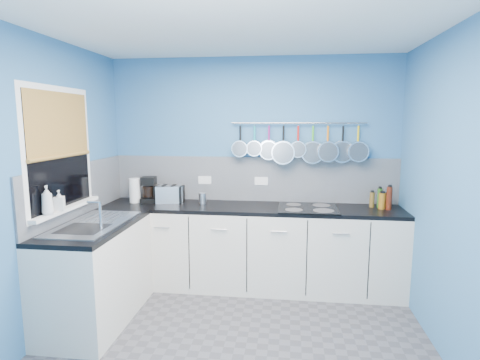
% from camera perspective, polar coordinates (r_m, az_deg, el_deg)
% --- Properties ---
extents(floor, '(3.20, 3.00, 0.02)m').
position_cam_1_polar(floor, '(3.41, -0.82, -23.51)').
color(floor, '#47474C').
rests_on(floor, ground).
extents(ceiling, '(3.20, 3.00, 0.02)m').
position_cam_1_polar(ceiling, '(2.97, -0.93, 22.42)').
color(ceiling, white).
rests_on(ceiling, ground).
extents(wall_back, '(3.20, 0.02, 2.50)m').
position_cam_1_polar(wall_back, '(4.42, 1.88, 1.47)').
color(wall_back, teal).
rests_on(wall_back, ground).
extents(wall_front, '(3.20, 0.02, 2.50)m').
position_cam_1_polar(wall_front, '(1.51, -9.17, -13.03)').
color(wall_front, teal).
rests_on(wall_front, ground).
extents(wall_left, '(0.02, 3.00, 2.50)m').
position_cam_1_polar(wall_left, '(3.54, -27.65, -1.34)').
color(wall_left, teal).
rests_on(wall_left, ground).
extents(wall_right, '(0.02, 3.00, 2.50)m').
position_cam_1_polar(wall_right, '(3.15, 29.60, -2.63)').
color(wall_right, teal).
rests_on(wall_right, ground).
extents(backsplash_back, '(3.20, 0.02, 0.50)m').
position_cam_1_polar(backsplash_back, '(4.41, 1.85, 0.14)').
color(backsplash_back, '#9B9EA6').
rests_on(backsplash_back, wall_back).
extents(backsplash_left, '(0.02, 1.80, 0.50)m').
position_cam_1_polar(backsplash_left, '(4.04, -22.47, -1.31)').
color(backsplash_left, '#9B9EA6').
rests_on(backsplash_left, wall_left).
extents(cabinet_run_back, '(3.20, 0.60, 0.86)m').
position_cam_1_polar(cabinet_run_back, '(4.30, 1.44, -9.96)').
color(cabinet_run_back, beige).
rests_on(cabinet_run_back, ground).
extents(worktop_back, '(3.20, 0.60, 0.04)m').
position_cam_1_polar(worktop_back, '(4.18, 1.46, -4.10)').
color(worktop_back, black).
rests_on(worktop_back, cabinet_run_back).
extents(cabinet_run_left, '(0.60, 1.20, 0.86)m').
position_cam_1_polar(cabinet_run_left, '(3.84, -20.26, -12.85)').
color(cabinet_run_left, beige).
rests_on(cabinet_run_left, ground).
extents(worktop_left, '(0.60, 1.20, 0.04)m').
position_cam_1_polar(worktop_left, '(3.70, -20.63, -6.35)').
color(worktop_left, black).
rests_on(worktop_left, cabinet_run_left).
extents(window_frame, '(0.01, 1.00, 1.10)m').
position_cam_1_polar(window_frame, '(3.73, -24.92, 3.96)').
color(window_frame, white).
rests_on(window_frame, wall_left).
extents(window_glass, '(0.01, 0.90, 1.00)m').
position_cam_1_polar(window_glass, '(3.73, -24.86, 3.96)').
color(window_glass, black).
rests_on(window_glass, wall_left).
extents(bamboo_blind, '(0.01, 0.90, 0.55)m').
position_cam_1_polar(bamboo_blind, '(3.72, -24.97, 7.42)').
color(bamboo_blind, '#A77336').
rests_on(bamboo_blind, wall_left).
extents(window_sill, '(0.10, 0.98, 0.03)m').
position_cam_1_polar(window_sill, '(3.79, -24.10, -3.81)').
color(window_sill, white).
rests_on(window_sill, wall_left).
extents(sink_unit, '(0.50, 0.95, 0.01)m').
position_cam_1_polar(sink_unit, '(3.70, -20.64, -5.99)').
color(sink_unit, silver).
rests_on(sink_unit, worktop_left).
extents(mixer_tap, '(0.12, 0.08, 0.26)m').
position_cam_1_polar(mixer_tap, '(3.44, -19.79, -4.86)').
color(mixer_tap, silver).
rests_on(mixer_tap, worktop_left).
extents(socket_left, '(0.15, 0.01, 0.09)m').
position_cam_1_polar(socket_left, '(4.48, -5.18, -0.00)').
color(socket_left, white).
rests_on(socket_left, backsplash_back).
extents(socket_right, '(0.15, 0.01, 0.09)m').
position_cam_1_polar(socket_right, '(4.39, 3.13, -0.16)').
color(socket_right, white).
rests_on(socket_right, backsplash_back).
extents(pot_rail, '(1.45, 0.02, 0.02)m').
position_cam_1_polar(pot_rail, '(4.30, 8.55, 8.26)').
color(pot_rail, silver).
rests_on(pot_rail, wall_back).
extents(soap_bottle_a, '(0.12, 0.12, 0.24)m').
position_cam_1_polar(soap_bottle_a, '(3.51, -26.43, -2.66)').
color(soap_bottle_a, white).
rests_on(soap_bottle_a, window_sill).
extents(soap_bottle_b, '(0.10, 0.10, 0.17)m').
position_cam_1_polar(soap_bottle_b, '(3.65, -24.98, -2.69)').
color(soap_bottle_b, white).
rests_on(soap_bottle_b, window_sill).
extents(paper_towel, '(0.12, 0.12, 0.27)m').
position_cam_1_polar(paper_towel, '(4.49, -15.17, -1.49)').
color(paper_towel, white).
rests_on(paper_towel, worktop_back).
extents(coffee_maker, '(0.18, 0.19, 0.28)m').
position_cam_1_polar(coffee_maker, '(4.47, -13.26, -1.38)').
color(coffee_maker, black).
rests_on(coffee_maker, worktop_back).
extents(toaster, '(0.33, 0.24, 0.19)m').
position_cam_1_polar(toaster, '(4.41, -10.33, -2.04)').
color(toaster, silver).
rests_on(toaster, worktop_back).
extents(canister, '(0.09, 0.09, 0.12)m').
position_cam_1_polar(canister, '(4.30, -5.50, -2.69)').
color(canister, silver).
rests_on(canister, worktop_back).
extents(hob, '(0.61, 0.54, 0.01)m').
position_cam_1_polar(hob, '(4.11, 9.94, -4.07)').
color(hob, black).
rests_on(hob, worktop_back).
extents(pan_0, '(0.18, 0.09, 0.37)m').
position_cam_1_polar(pan_0, '(4.33, 0.03, 5.90)').
color(pan_0, silver).
rests_on(pan_0, pot_rail).
extents(pan_1, '(0.17, 0.07, 0.36)m').
position_cam_1_polar(pan_1, '(4.32, 2.13, 5.93)').
color(pan_1, silver).
rests_on(pan_1, pot_rail).
extents(pan_2, '(0.21, 0.07, 0.40)m').
position_cam_1_polar(pan_2, '(4.31, 4.25, 5.65)').
color(pan_2, silver).
rests_on(pan_2, pot_rail).
extents(pan_3, '(0.26, 0.11, 0.45)m').
position_cam_1_polar(pan_3, '(4.30, 6.37, 5.33)').
color(pan_3, silver).
rests_on(pan_3, pot_rail).
extents(pan_4, '(0.18, 0.10, 0.37)m').
position_cam_1_polar(pan_4, '(4.30, 8.50, 5.78)').
color(pan_4, silver).
rests_on(pan_4, pot_rail).
extents(pan_5, '(0.25, 0.07, 0.44)m').
position_cam_1_polar(pan_5, '(4.31, 10.61, 5.29)').
color(pan_5, silver).
rests_on(pan_5, pot_rail).
extents(pan_6, '(0.22, 0.13, 0.41)m').
position_cam_1_polar(pan_6, '(4.32, 12.73, 5.40)').
color(pan_6, silver).
rests_on(pan_6, pot_rail).
extents(pan_7, '(0.24, 0.05, 0.43)m').
position_cam_1_polar(pan_7, '(4.34, 14.82, 5.26)').
color(pan_7, silver).
rests_on(pan_7, pot_rail).
extents(pan_8, '(0.22, 0.10, 0.41)m').
position_cam_1_polar(pan_8, '(4.36, 16.90, 5.29)').
color(pan_8, silver).
rests_on(pan_8, pot_rail).
extents(condiment_0, '(0.07, 0.07, 0.14)m').
position_cam_1_polar(condiment_0, '(4.39, 20.78, -2.87)').
color(condiment_0, olive).
rests_on(condiment_0, worktop_back).
extents(condiment_1, '(0.05, 0.05, 0.20)m').
position_cam_1_polar(condiment_1, '(4.34, 19.78, -2.50)').
color(condiment_1, '#265919').
rests_on(condiment_1, worktop_back).
extents(condiment_2, '(0.05, 0.05, 0.16)m').
position_cam_1_polar(condiment_2, '(4.34, 18.77, -2.76)').
color(condiment_2, brown).
rests_on(condiment_2, worktop_back).
extents(condiment_3, '(0.06, 0.06, 0.24)m').
position_cam_1_polar(condiment_3, '(4.26, 21.01, -2.52)').
color(condiment_3, '#4C190C').
rests_on(condiment_3, worktop_back).
extents(condiment_4, '(0.07, 0.07, 0.17)m').
position_cam_1_polar(condiment_4, '(4.28, 20.10, -2.91)').
color(condiment_4, '#8C5914').
rests_on(condiment_4, worktop_back).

